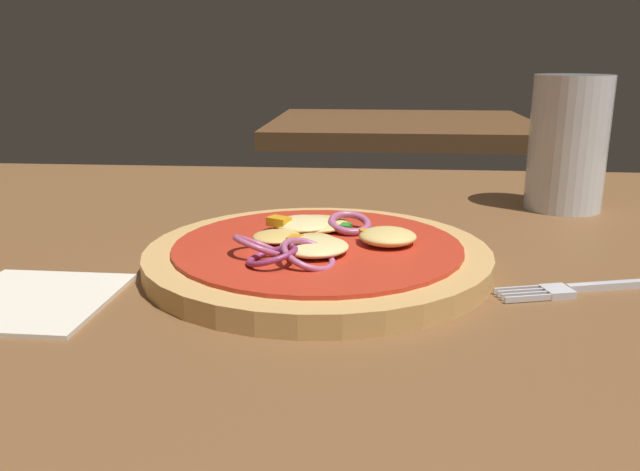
{
  "coord_description": "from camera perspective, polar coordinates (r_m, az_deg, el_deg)",
  "views": [
    {
      "loc": [
        0.09,
        -0.44,
        0.2
      ],
      "look_at": [
        0.05,
        0.04,
        0.06
      ],
      "focal_mm": 36.45,
      "sensor_mm": 36.0,
      "label": 1
    }
  ],
  "objects": [
    {
      "name": "background_table",
      "position": [
        1.6,
        7.19,
        9.36
      ],
      "size": [
        0.62,
        0.55,
        0.04
      ],
      "color": "brown",
      "rests_on": "ground"
    },
    {
      "name": "dining_table",
      "position": [
        0.49,
        -6.49,
        -5.69
      ],
      "size": [
        1.38,
        0.92,
        0.04
      ],
      "color": "brown",
      "rests_on": "ground"
    },
    {
      "name": "napkin",
      "position": [
        0.47,
        -23.98,
        -5.23
      ],
      "size": [
        0.1,
        0.11,
        0.0
      ],
      "color": "silver",
      "rests_on": "dining_table"
    },
    {
      "name": "fork",
      "position": [
        0.48,
        23.01,
        -4.34
      ],
      "size": [
        0.15,
        0.05,
        0.01
      ],
      "color": "silver",
      "rests_on": "dining_table"
    },
    {
      "name": "beer_glass",
      "position": [
        0.72,
        20.86,
        6.88
      ],
      "size": [
        0.08,
        0.08,
        0.14
      ],
      "color": "silver",
      "rests_on": "dining_table"
    },
    {
      "name": "pizza",
      "position": [
        0.49,
        -0.18,
        -1.63
      ],
      "size": [
        0.26,
        0.26,
        0.04
      ],
      "color": "tan",
      "rests_on": "dining_table"
    }
  ]
}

